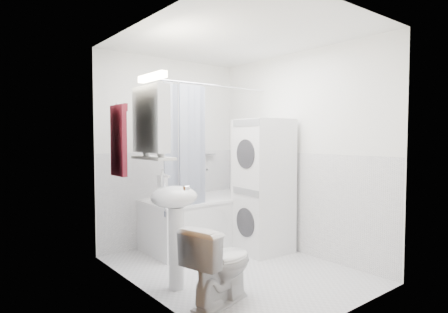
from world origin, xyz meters
TOP-DOWN VIEW (x-y plane):
  - floor at (0.00, 0.00)m, footprint 2.60×2.60m
  - room_walls at (0.00, 0.00)m, footprint 2.60×2.60m
  - wainscot at (0.00, 0.29)m, footprint 1.98×2.58m
  - door at (-0.95, -0.55)m, footprint 0.05×2.00m
  - bathtub at (0.31, 0.92)m, footprint 1.63×0.77m
  - tub_spout at (0.51, 1.25)m, footprint 0.04×0.12m
  - curtain_rod at (0.31, 0.59)m, footprint 1.81×0.02m
  - shower_curtain at (-0.22, 0.59)m, footprint 0.55×0.02m
  - sink at (-0.75, -0.05)m, footprint 0.44×0.37m
  - medicine_cabinet at (-0.90, 0.10)m, footprint 0.13×0.50m
  - shelf at (-0.89, 0.10)m, footprint 0.18×0.54m
  - shower_caddy at (0.56, 1.24)m, footprint 0.22×0.06m
  - towel at (-0.94, 0.75)m, footprint 0.07×0.31m
  - washer_dryer at (0.68, 0.27)m, footprint 0.63×0.62m
  - toilet at (-0.61, -0.53)m, footprint 0.75×0.54m
  - soap_pump at (-0.71, 0.25)m, footprint 0.08×0.17m
  - shelf_bottle at (-0.89, -0.05)m, footprint 0.07×0.18m
  - shelf_cup at (-0.89, 0.22)m, footprint 0.10×0.09m
  - shampoo_a at (0.35, 1.24)m, footprint 0.13×0.17m
  - shampoo_b at (0.47, 1.24)m, footprint 0.08×0.21m

SIDE VIEW (x-z plane):
  - floor at x=0.00m, z-range 0.00..0.00m
  - toilet at x=-0.61m, z-range 0.00..0.66m
  - bathtub at x=0.31m, z-range 0.03..0.65m
  - wainscot at x=0.00m, z-range -0.69..1.89m
  - sink at x=-0.75m, z-range 0.18..1.22m
  - washer_dryer at x=0.68m, z-range 0.00..1.60m
  - tub_spout at x=0.51m, z-range 0.92..0.96m
  - soap_pump at x=-0.71m, z-range 0.91..0.99m
  - door at x=-0.95m, z-range 0.00..2.00m
  - shower_caddy at x=0.56m, z-range 1.14..1.16m
  - shelf at x=-0.89m, z-range 1.19..1.21m
  - shampoo_b at x=0.47m, z-range 1.16..1.24m
  - shampoo_a at x=0.35m, z-range 1.16..1.29m
  - shelf_bottle at x=-0.89m, z-range 1.21..1.28m
  - shower_curtain at x=-0.22m, z-range 0.52..1.98m
  - shelf_cup at x=-0.89m, z-range 1.21..1.31m
  - towel at x=-0.94m, z-range 0.99..1.75m
  - room_walls at x=0.00m, z-range 0.19..2.79m
  - medicine_cabinet at x=-0.90m, z-range 1.21..1.92m
  - curtain_rod at x=0.31m, z-range 1.99..2.01m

